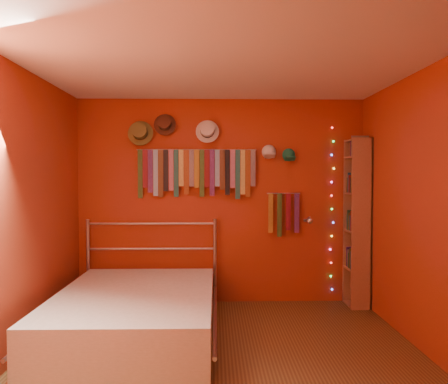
{
  "coord_description": "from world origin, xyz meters",
  "views": [
    {
      "loc": [
        -0.09,
        -3.61,
        1.55
      ],
      "look_at": [
        0.01,
        0.9,
        1.39
      ],
      "focal_mm": 35.0,
      "sensor_mm": 36.0,
      "label": 1
    }
  ],
  "objects": [
    {
      "name": "ground",
      "position": [
        0.0,
        0.0,
        0.0
      ],
      "size": [
        3.5,
        3.5,
        0.0
      ],
      "primitive_type": "plane",
      "color": "#51341C",
      "rests_on": "ground"
    },
    {
      "name": "back_wall",
      "position": [
        0.0,
        1.75,
        1.25
      ],
      "size": [
        3.5,
        0.02,
        2.5
      ],
      "primitive_type": "cube",
      "color": "#963918",
      "rests_on": "ground"
    },
    {
      "name": "right_wall",
      "position": [
        1.75,
        0.0,
        1.25
      ],
      "size": [
        0.02,
        3.5,
        2.5
      ],
      "primitive_type": "cube",
      "color": "#963918",
      "rests_on": "ground"
    },
    {
      "name": "left_wall",
      "position": [
        -1.75,
        0.0,
        1.25
      ],
      "size": [
        0.02,
        3.5,
        2.5
      ],
      "primitive_type": "cube",
      "color": "#963918",
      "rests_on": "ground"
    },
    {
      "name": "ceiling",
      "position": [
        0.0,
        0.0,
        2.5
      ],
      "size": [
        3.5,
        3.5,
        0.02
      ],
      "primitive_type": "cube",
      "color": "white",
      "rests_on": "back_wall"
    },
    {
      "name": "tie_rack",
      "position": [
        -0.3,
        1.69,
        1.63
      ],
      "size": [
        1.45,
        0.03,
        0.6
      ],
      "color": "#A9A9AE",
      "rests_on": "back_wall"
    },
    {
      "name": "small_tie_rack",
      "position": [
        0.76,
        1.69,
        1.12
      ],
      "size": [
        0.4,
        0.03,
        0.54
      ],
      "color": "#A9A9AE",
      "rests_on": "back_wall"
    },
    {
      "name": "fedora_olive",
      "position": [
        -0.98,
        1.65,
        2.08
      ],
      "size": [
        0.31,
        0.17,
        0.3
      ],
      "rotation": [
        1.36,
        0.0,
        0.0
      ],
      "color": "brown",
      "rests_on": "back_wall"
    },
    {
      "name": "fedora_brown",
      "position": [
        -0.68,
        1.66,
        2.19
      ],
      "size": [
        0.27,
        0.14,
        0.26
      ],
      "rotation": [
        1.36,
        0.0,
        0.0
      ],
      "color": "#482619",
      "rests_on": "back_wall"
    },
    {
      "name": "fedora_white",
      "position": [
        -0.17,
        1.65,
        2.11
      ],
      "size": [
        0.28,
        0.15,
        0.28
      ],
      "rotation": [
        1.36,
        0.0,
        0.0
      ],
      "color": "white",
      "rests_on": "back_wall"
    },
    {
      "name": "cap_white",
      "position": [
        0.58,
        1.7,
        1.85
      ],
      "size": [
        0.18,
        0.22,
        0.18
      ],
      "color": "white",
      "rests_on": "back_wall"
    },
    {
      "name": "cap_green",
      "position": [
        0.82,
        1.7,
        1.82
      ],
      "size": [
        0.17,
        0.21,
        0.17
      ],
      "color": "#1A7654",
      "rests_on": "back_wall"
    },
    {
      "name": "fairy_lights",
      "position": [
        1.36,
        1.71,
        1.15
      ],
      "size": [
        0.06,
        0.02,
        2.02
      ],
      "color": "#FF3333",
      "rests_on": "back_wall"
    },
    {
      "name": "reading_lamp",
      "position": [
        1.04,
        1.51,
        1.03
      ],
      "size": [
        0.07,
        0.32,
        0.09
      ],
      "color": "#A9A9AE",
      "rests_on": "back_wall"
    },
    {
      "name": "bookshelf",
      "position": [
        1.66,
        1.53,
        1.02
      ],
      "size": [
        0.25,
        0.34,
        2.0
      ],
      "color": "#8C5D3F",
      "rests_on": "ground"
    },
    {
      "name": "bed",
      "position": [
        -0.84,
        0.57,
        0.24
      ],
      "size": [
        1.58,
        2.15,
        1.04
      ],
      "rotation": [
        0.0,
        0.0,
        -0.0
      ],
      "color": "#A9A9AE",
      "rests_on": "ground"
    }
  ]
}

